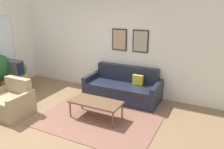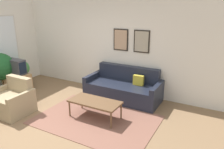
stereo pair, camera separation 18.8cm
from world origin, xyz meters
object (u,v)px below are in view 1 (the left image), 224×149
couch (123,88)px  coffee_table (96,103)px  tv (13,68)px  armchair (11,103)px

couch → coffee_table: couch is taller
tv → armchair: bearing=-44.0°
tv → armchair: 1.43m
coffee_table → tv: bearing=175.7°
coffee_table → armchair: size_ratio=1.29×
armchair → tv: bearing=130.2°
armchair → couch: bearing=39.4°
tv → armchair: (0.97, -0.93, -0.49)m
armchair → coffee_table: bearing=15.0°
couch → tv: 3.18m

